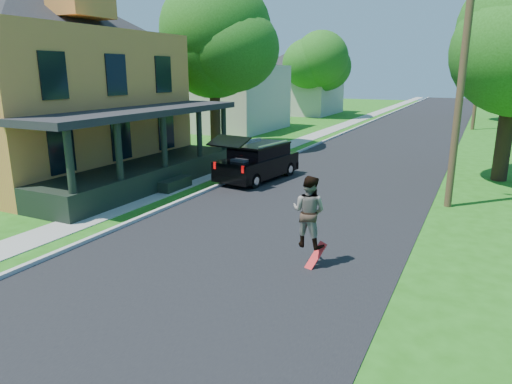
% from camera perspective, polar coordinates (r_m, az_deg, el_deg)
% --- Properties ---
extents(ground, '(140.00, 140.00, 0.00)m').
position_cam_1_polar(ground, '(10.80, -5.88, -10.10)').
color(ground, '#225E12').
rests_on(ground, ground).
extents(street, '(8.00, 120.00, 0.02)m').
position_cam_1_polar(street, '(29.08, 15.72, 5.32)').
color(street, black).
rests_on(street, ground).
extents(curb, '(0.15, 120.00, 0.12)m').
position_cam_1_polar(curb, '(30.08, 8.11, 6.03)').
color(curb, '#A6A6A1').
rests_on(curb, ground).
extents(sidewalk, '(1.30, 120.00, 0.03)m').
position_cam_1_polar(sidewalk, '(30.60, 5.34, 6.26)').
color(sidewalk, gray).
rests_on(sidewalk, ground).
extents(front_walk, '(6.50, 1.20, 0.03)m').
position_cam_1_polar(front_walk, '(21.04, -19.18, 1.56)').
color(front_walk, gray).
rests_on(front_walk, ground).
extents(main_house, '(15.56, 15.56, 10.10)m').
position_cam_1_polar(main_house, '(23.04, -26.24, 14.34)').
color(main_house, '#D06B3C').
rests_on(main_house, ground).
extents(neighbor_house_mid, '(12.78, 12.78, 8.30)m').
position_cam_1_polar(neighbor_house_mid, '(37.32, -3.89, 14.29)').
color(neighbor_house_mid, beige).
rests_on(neighbor_house_mid, ground).
extents(neighbor_house_far, '(12.78, 12.78, 8.30)m').
position_cam_1_polar(neighbor_house_far, '(51.77, 5.37, 14.41)').
color(neighbor_house_far, beige).
rests_on(neighbor_house_far, ground).
extents(black_suv, '(2.26, 4.67, 2.09)m').
position_cam_1_polar(black_suv, '(19.58, 0.19, 3.84)').
color(black_suv, black).
rests_on(black_suv, ground).
extents(skateboarder, '(0.90, 0.73, 1.72)m').
position_cam_1_polar(skateboarder, '(10.80, 6.61, -2.42)').
color(skateboarder, black).
rests_on(skateboarder, ground).
extents(skateboard, '(0.47, 0.51, 0.69)m').
position_cam_1_polar(skateboard, '(11.02, 7.40, -8.18)').
color(skateboard, red).
rests_on(skateboard, ground).
extents(tree_left_mid, '(8.08, 8.23, 10.08)m').
position_cam_1_polar(tree_left_mid, '(27.48, -5.33, 18.89)').
color(tree_left_mid, black).
rests_on(tree_left_mid, ground).
extents(tree_left_far, '(6.38, 6.20, 9.23)m').
position_cam_1_polar(tree_left_far, '(47.93, 7.41, 16.35)').
color(tree_left_far, black).
rests_on(tree_left_far, ground).
extents(utility_pole_near, '(1.48, 0.39, 7.63)m').
position_cam_1_polar(utility_pole_near, '(16.59, 24.19, 11.53)').
color(utility_pole_near, '#463820').
rests_on(utility_pole_near, ground).
extents(utility_pole_far, '(1.69, 0.29, 10.12)m').
position_cam_1_polar(utility_pole_far, '(40.64, 26.24, 14.34)').
color(utility_pole_far, '#463820').
rests_on(utility_pole_far, ground).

